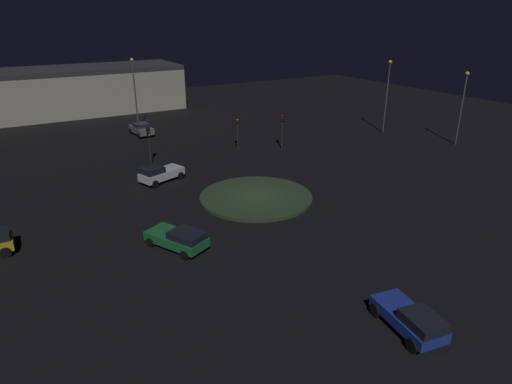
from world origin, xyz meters
The scene contains 13 objects.
ground_plane centered at (0.00, 0.00, 0.00)m, with size 117.84×117.84×0.00m, color black.
roundabout_island centered at (0.00, 0.00, 0.13)m, with size 9.49×9.49×0.26m, color #2D4228.
car_grey centered at (25.50, 1.82, 0.80)m, with size 4.14×2.35×1.53m.
car_white centered at (8.03, 5.56, 0.80)m, with size 3.08×4.47×1.58m.
car_green centered at (-4.71, 8.75, 0.74)m, with size 4.64×3.51×1.40m.
car_blue centered at (-18.41, 2.17, 0.75)m, with size 4.16×2.49×1.42m.
traffic_light_southeast centered at (13.52, -5.63, 2.80)m, with size 0.39×0.36×3.92m.
traffic_light_east centered at (13.70, 4.53, 2.69)m, with size 0.39×0.35×3.76m.
traffic_light_southeast_near centered at (11.06, -10.03, 2.92)m, with size 0.39×0.38×4.09m.
streetlamp_south centered at (2.12, -28.92, 5.19)m, with size 0.46×0.46×8.46m.
streetlamp_east centered at (29.34, 1.08, 5.46)m, with size 0.44×0.44×9.17m.
streetlamp_southeast centered at (10.63, -25.66, 5.56)m, with size 0.46×0.46×9.14m.
store_building centered at (44.24, 7.33, 3.43)m, with size 11.41×34.28×6.86m.
Camera 1 is at (-29.76, 17.75, 14.59)m, focal length 31.24 mm.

